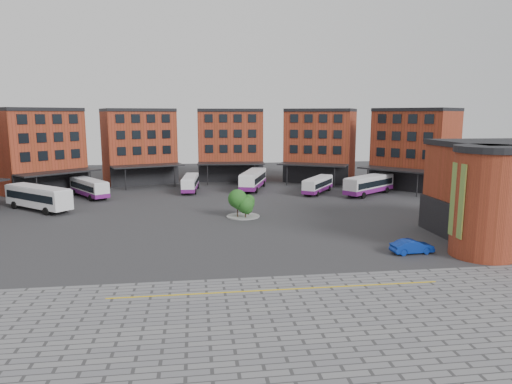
{
  "coord_description": "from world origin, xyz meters",
  "views": [
    {
      "loc": [
        -4.2,
        -47.07,
        13.46
      ],
      "look_at": [
        3.18,
        7.91,
        4.0
      ],
      "focal_mm": 32.0,
      "sensor_mm": 36.0,
      "label": 1
    }
  ],
  "objects": [
    {
      "name": "bus_a",
      "position": [
        -26.35,
        19.91,
        2.04
      ],
      "size": [
        11.01,
        10.03,
        3.44
      ],
      "rotation": [
        0.0,
        0.0,
        0.86
      ],
      "color": "silver",
      "rests_on": "ground"
    },
    {
      "name": "main_building",
      "position": [
        -4.77,
        38.25,
        7.23
      ],
      "size": [
        94.14,
        42.48,
        14.6
      ],
      "color": "maroon",
      "rests_on": "ground"
    },
    {
      "name": "bus_f",
      "position": [
        24.88,
        25.82,
        1.77
      ],
      "size": [
        10.85,
        9.11,
        3.27
      ],
      "rotation": [
        0.0,
        0.0,
        -0.92
      ],
      "color": "silver",
      "rests_on": "ground"
    },
    {
      "name": "bus_c",
      "position": [
        -5.11,
        33.37,
        1.5
      ],
      "size": [
        3.08,
        9.99,
        2.77
      ],
      "rotation": [
        0.0,
        0.0,
        -0.08
      ],
      "color": "white",
      "rests_on": "ground"
    },
    {
      "name": "yellow_line",
      "position": [
        2.0,
        -14.0,
        0.03
      ],
      "size": [
        26.0,
        0.15,
        0.02
      ],
      "primitive_type": "cube",
      "color": "gold",
      "rests_on": "paving_zone"
    },
    {
      "name": "paving_zone",
      "position": [
        2.0,
        -22.0,
        0.01
      ],
      "size": [
        50.0,
        22.0,
        0.02
      ],
      "primitive_type": "cube",
      "color": "slate",
      "rests_on": "ground"
    },
    {
      "name": "ground",
      "position": [
        0.0,
        0.0,
        0.0
      ],
      "size": [
        160.0,
        160.0,
        0.0
      ],
      "primitive_type": "plane",
      "color": "#28282B",
      "rests_on": "ground"
    },
    {
      "name": "bus_b",
      "position": [
        -21.53,
        29.65,
        1.63
      ],
      "size": [
        7.97,
        10.23,
        3.0
      ],
      "rotation": [
        0.0,
        0.0,
        0.59
      ],
      "color": "silver",
      "rests_on": "ground"
    },
    {
      "name": "tree_island",
      "position": [
        1.84,
        11.44,
        1.97
      ],
      "size": [
        4.4,
        4.4,
        3.81
      ],
      "color": "gray",
      "rests_on": "ground"
    },
    {
      "name": "east_building",
      "position": [
        28.7,
        -3.06,
        5.29
      ],
      "size": [
        17.4,
        15.4,
        10.6
      ],
      "color": "maroon",
      "rests_on": "ground"
    },
    {
      "name": "blue_car",
      "position": [
        16.7,
        -6.41,
        0.69
      ],
      "size": [
        4.31,
        1.82,
        1.38
      ],
      "primitive_type": "imported",
      "rotation": [
        0.0,
        0.0,
        1.66
      ],
      "color": "#0B2B96",
      "rests_on": "ground"
    },
    {
      "name": "bus_e",
      "position": [
        16.74,
        28.6,
        1.49
      ],
      "size": [
        7.38,
        9.32,
        2.75
      ],
      "rotation": [
        0.0,
        0.0,
        -0.6
      ],
      "color": "white",
      "rests_on": "ground"
    },
    {
      "name": "bus_d",
      "position": [
        6.15,
        33.94,
        1.83
      ],
      "size": [
        6.38,
        12.21,
        3.37
      ],
      "rotation": [
        0.0,
        0.0,
        -0.32
      ],
      "color": "white",
      "rests_on": "ground"
    }
  ]
}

